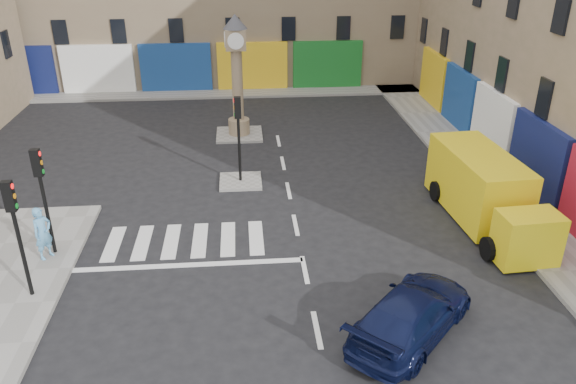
{
  "coord_description": "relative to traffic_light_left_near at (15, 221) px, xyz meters",
  "views": [
    {
      "loc": [
        -1.87,
        -14.22,
        10.15
      ],
      "look_at": [
        -0.39,
        2.72,
        2.0
      ],
      "focal_mm": 35.0,
      "sensor_mm": 36.0,
      "label": 1
    }
  ],
  "objects": [
    {
      "name": "ground",
      "position": [
        8.3,
        -0.2,
        -2.62
      ],
      "size": [
        120.0,
        120.0,
        0.0
      ],
      "primitive_type": "plane",
      "color": "black",
      "rests_on": "ground"
    },
    {
      "name": "sidewalk_right",
      "position": [
        17.0,
        9.8,
        -2.55
      ],
      "size": [
        2.6,
        30.0,
        0.15
      ],
      "primitive_type": "cube",
      "color": "gray",
      "rests_on": "ground"
    },
    {
      "name": "sidewalk_far",
      "position": [
        4.3,
        22.0,
        -2.55
      ],
      "size": [
        32.0,
        2.4,
        0.15
      ],
      "primitive_type": "cube",
      "color": "gray",
      "rests_on": "ground"
    },
    {
      "name": "island_near",
      "position": [
        6.3,
        7.8,
        -2.56
      ],
      "size": [
        1.8,
        1.8,
        0.12
      ],
      "primitive_type": "cube",
      "color": "gray",
      "rests_on": "ground"
    },
    {
      "name": "island_far",
      "position": [
        6.3,
        13.8,
        -2.56
      ],
      "size": [
        2.4,
        2.4,
        0.12
      ],
      "primitive_type": "cube",
      "color": "gray",
      "rests_on": "ground"
    },
    {
      "name": "traffic_light_left_near",
      "position": [
        0.0,
        0.0,
        0.0
      ],
      "size": [
        0.28,
        0.22,
        3.7
      ],
      "color": "black",
      "rests_on": "sidewalk_left"
    },
    {
      "name": "traffic_light_left_far",
      "position": [
        0.0,
        2.4,
        0.0
      ],
      "size": [
        0.28,
        0.22,
        3.7
      ],
      "color": "black",
      "rests_on": "sidewalk_left"
    },
    {
      "name": "traffic_light_island",
      "position": [
        6.3,
        7.8,
        -0.03
      ],
      "size": [
        0.28,
        0.22,
        3.7
      ],
      "color": "black",
      "rests_on": "island_near"
    },
    {
      "name": "clock_pillar",
      "position": [
        6.3,
        13.8,
        0.93
      ],
      "size": [
        1.2,
        1.2,
        6.1
      ],
      "color": "#977C62",
      "rests_on": "island_far"
    },
    {
      "name": "navy_sedan",
      "position": [
        10.81,
        -2.57,
        -1.94
      ],
      "size": [
        4.62,
        4.75,
        1.37
      ],
      "primitive_type": "imported",
      "rotation": [
        0.0,
        0.0,
        2.39
      ],
      "color": "black",
      "rests_on": "ground"
    },
    {
      "name": "yellow_van",
      "position": [
        15.3,
        3.55,
        -1.4
      ],
      "size": [
        2.63,
        6.87,
        2.46
      ],
      "rotation": [
        0.0,
        0.0,
        0.06
      ],
      "color": "yellow",
      "rests_on": "ground"
    },
    {
      "name": "pedestrian_blue",
      "position": [
        -0.15,
        2.09,
        -1.56
      ],
      "size": [
        0.73,
        0.79,
        1.82
      ],
      "primitive_type": "imported",
      "rotation": [
        0.0,
        0.0,
        0.97
      ],
      "color": "#5CA2D3",
      "rests_on": "sidewalk_left"
    }
  ]
}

